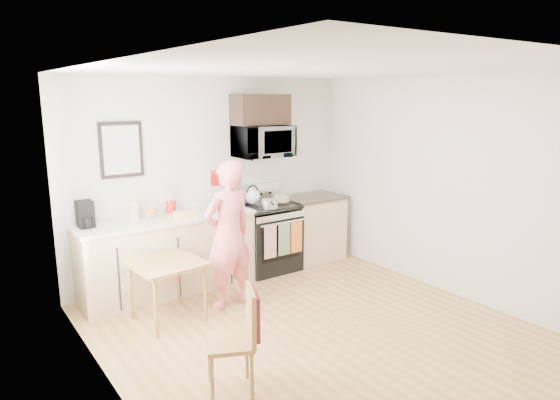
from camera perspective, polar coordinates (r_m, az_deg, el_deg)
floor at (r=5.20m, az=5.17°, el=-15.32°), size 4.60×4.60×0.00m
back_wall at (r=6.62m, az=-7.58°, el=2.52°), size 4.00×0.04×2.60m
left_wall at (r=3.80m, az=-18.21°, el=-5.17°), size 0.04×4.60×2.60m
right_wall at (r=6.21m, az=19.64°, el=1.28°), size 0.04×4.60×2.60m
ceiling at (r=4.62m, az=5.80°, el=14.66°), size 4.00×4.60×0.04m
window at (r=4.50m, az=-21.01°, el=0.55°), size 0.06×1.40×1.50m
cabinet_left at (r=6.23m, az=-12.62°, el=-6.33°), size 2.10×0.60×0.90m
countertop_left at (r=6.10m, az=-12.83°, el=-2.14°), size 2.14×0.64×0.04m
cabinet_right at (r=7.33m, az=3.67°, el=-3.28°), size 0.84×0.60×0.90m
countertop_right at (r=7.22m, az=3.72°, el=0.32°), size 0.88×0.64×0.04m
range at (r=6.86m, az=-1.44°, el=-4.46°), size 0.76×0.70×1.16m
microwave at (r=6.69m, az=-2.00°, el=6.69°), size 0.76×0.51×0.42m
upper_cabinet at (r=6.70m, az=-2.24°, el=10.29°), size 0.76×0.35×0.40m
wall_art at (r=6.08m, az=-17.69°, el=5.50°), size 0.50×0.04×0.65m
wall_trivet at (r=6.63m, az=-7.14°, el=2.54°), size 0.20×0.02×0.20m
person at (r=5.62m, az=-5.92°, el=-3.97°), size 0.66×0.48×1.68m
dining_table at (r=5.44m, az=-12.84°, el=-7.66°), size 0.70×0.70×0.65m
chair at (r=4.13m, az=-4.04°, el=-14.14°), size 0.52×0.49×0.88m
knife_block at (r=6.56m, az=-5.51°, el=0.25°), size 0.16×0.17×0.22m
utensil_crock at (r=6.27m, az=-12.37°, el=-0.17°), size 0.12×0.12×0.37m
fruit_bowl at (r=6.17m, az=-14.62°, el=-1.56°), size 0.25×0.25×0.09m
milk_carton at (r=6.06m, az=-16.33°, el=-1.17°), size 0.11×0.11×0.22m
coffee_maker at (r=5.90m, az=-21.36°, el=-1.60°), size 0.17×0.25×0.29m
bread_bag at (r=5.95m, az=-10.73°, el=-1.73°), size 0.29×0.17×0.10m
cake at (r=6.83m, az=0.12°, el=0.06°), size 0.26×0.26×0.09m
kettle at (r=6.73m, az=-3.16°, el=0.49°), size 0.21×0.21×0.26m
pot at (r=6.49m, az=-1.23°, el=-0.43°), size 0.22×0.36×0.11m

